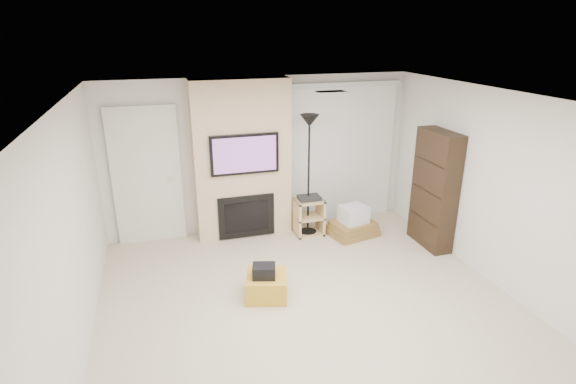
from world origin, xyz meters
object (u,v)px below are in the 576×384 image
object	(u,v)px
ottoman	(267,286)
box_stack	(353,224)
floor_lamp	(309,142)
av_stand	(309,214)
bookshelf	(435,190)

from	to	relation	value
ottoman	box_stack	size ratio (longest dim) A/B	0.59
floor_lamp	av_stand	bearing A→B (deg)	-76.05
ottoman	av_stand	distance (m)	1.94
floor_lamp	ottoman	bearing A→B (deg)	-124.32
av_stand	box_stack	distance (m)	0.74
av_stand	bookshelf	world-z (taller)	bookshelf
av_stand	bookshelf	size ratio (longest dim) A/B	0.37
bookshelf	ottoman	bearing A→B (deg)	-166.01
av_stand	bookshelf	bearing A→B (deg)	-27.77
floor_lamp	box_stack	bearing A→B (deg)	-21.46
ottoman	av_stand	world-z (taller)	av_stand
box_stack	bookshelf	size ratio (longest dim) A/B	0.47
floor_lamp	box_stack	size ratio (longest dim) A/B	2.34
box_stack	bookshelf	xyz separation A→B (m)	(1.01, -0.64, 0.71)
av_stand	ottoman	bearing A→B (deg)	-124.89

